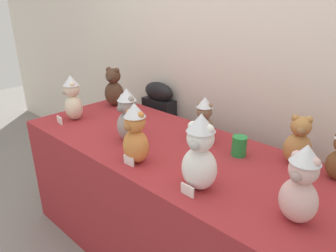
{
  "coord_description": "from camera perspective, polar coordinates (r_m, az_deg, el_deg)",
  "views": [
    {
      "loc": [
        1.12,
        -0.95,
        1.57
      ],
      "look_at": [
        0.0,
        0.25,
        0.9
      ],
      "focal_mm": 33.32,
      "sensor_mm": 36.0,
      "label": 1
    }
  ],
  "objects": [
    {
      "name": "wall_back",
      "position": [
        2.17,
        12.14,
        14.57
      ],
      "size": [
        7.0,
        0.08,
        2.6
      ],
      "primitive_type": "cube",
      "color": "silver",
      "rests_on": "ground_plane"
    },
    {
      "name": "display_table",
      "position": [
        2.02,
        0.0,
        -13.56
      ],
      "size": [
        1.96,
        0.79,
        0.78
      ],
      "primitive_type": "cube",
      "color": "maroon",
      "rests_on": "ground_plane"
    },
    {
      "name": "instrument_case",
      "position": [
        2.66,
        -1.61,
        -1.91
      ],
      "size": [
        0.29,
        0.13,
        0.96
      ],
      "rotation": [
        0.0,
        0.0,
        0.04
      ],
      "color": "black",
      "rests_on": "ground_plane"
    },
    {
      "name": "teddy_bear_blush",
      "position": [
        1.26,
        23.11,
        -9.91
      ],
      "size": [
        0.16,
        0.14,
        0.32
      ],
      "rotation": [
        0.0,
        0.0,
        -0.14
      ],
      "color": "beige",
      "rests_on": "display_table"
    },
    {
      "name": "teddy_bear_cocoa",
      "position": [
        2.49,
        -9.88,
        6.85
      ],
      "size": [
        0.19,
        0.18,
        0.31
      ],
      "rotation": [
        0.0,
        0.0,
        0.34
      ],
      "color": "#4C3323",
      "rests_on": "display_table"
    },
    {
      "name": "teddy_bear_snow",
      "position": [
        1.35,
        5.83,
        -5.01
      ],
      "size": [
        0.19,
        0.17,
        0.36
      ],
      "rotation": [
        0.0,
        0.0,
        0.2
      ],
      "color": "white",
      "rests_on": "display_table"
    },
    {
      "name": "teddy_bear_ash",
      "position": [
        1.83,
        -7.41,
        1.85
      ],
      "size": [
        0.15,
        0.13,
        0.32
      ],
      "rotation": [
        0.0,
        0.0,
        -0.03
      ],
      "color": "gray",
      "rests_on": "display_table"
    },
    {
      "name": "teddy_bear_ginger",
      "position": [
        1.58,
        -6.0,
        -1.49
      ],
      "size": [
        0.15,
        0.13,
        0.32
      ],
      "rotation": [
        0.0,
        0.0,
        0.04
      ],
      "color": "#D17F3D",
      "rests_on": "display_table"
    },
    {
      "name": "teddy_bear_mocha",
      "position": [
        1.82,
        6.6,
        1.02
      ],
      "size": [
        0.15,
        0.14,
        0.28
      ],
      "rotation": [
        0.0,
        0.0,
        0.28
      ],
      "color": "#7F6047",
      "rests_on": "display_table"
    },
    {
      "name": "teddy_bear_caramel",
      "position": [
        1.7,
        22.74,
        -2.68
      ],
      "size": [
        0.17,
        0.16,
        0.27
      ],
      "rotation": [
        0.0,
        0.0,
        0.38
      ],
      "color": "#B27A42",
      "rests_on": "display_table"
    },
    {
      "name": "teddy_bear_cream",
      "position": [
        2.25,
        -17.05,
        4.85
      ],
      "size": [
        0.17,
        0.16,
        0.31
      ],
      "rotation": [
        0.0,
        0.0,
        -0.33
      ],
      "color": "beige",
      "rests_on": "display_table"
    },
    {
      "name": "party_cup_green",
      "position": [
        1.72,
        12.89,
        -3.6
      ],
      "size": [
        0.08,
        0.08,
        0.11
      ],
      "primitive_type": "cylinder",
      "color": "#238C3D",
      "rests_on": "display_table"
    },
    {
      "name": "name_card_front_left",
      "position": [
        2.24,
        -19.22,
        1.01
      ],
      "size": [
        0.07,
        0.02,
        0.05
      ],
      "primitive_type": "cube",
      "rotation": [
        0.0,
        0.0,
        -0.11
      ],
      "color": "white",
      "rests_on": "display_table"
    },
    {
      "name": "name_card_front_middle",
      "position": [
        1.61,
        -7.17,
        -6.3
      ],
      "size": [
        0.07,
        0.01,
        0.05
      ],
      "primitive_type": "cube",
      "rotation": [
        0.0,
        0.0,
        0.04
      ],
      "color": "white",
      "rests_on": "display_table"
    },
    {
      "name": "name_card_front_right",
      "position": [
        1.37,
        3.56,
        -11.64
      ],
      "size": [
        0.07,
        0.01,
        0.05
      ],
      "primitive_type": "cube",
      "rotation": [
        0.0,
        0.0,
        -0.02
      ],
      "color": "white",
      "rests_on": "display_table"
    }
  ]
}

